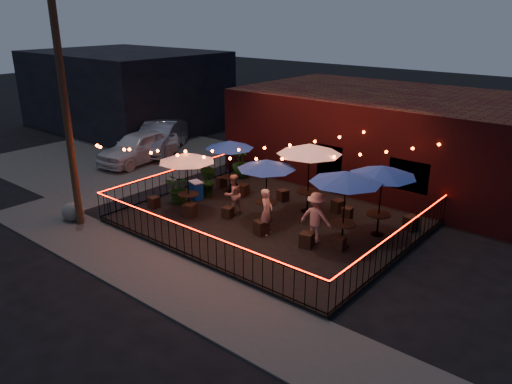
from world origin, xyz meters
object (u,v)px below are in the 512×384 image
(cafe_table_5, at_px, (383,172))
(boulder, at_px, (73,212))
(utility_pole, at_px, (67,118))
(cafe_table_0, at_px, (187,158))
(cafe_table_3, at_px, (309,150))
(cafe_table_4, at_px, (346,178))
(cooler, at_px, (196,190))
(cafe_table_2, at_px, (266,165))
(cafe_table_1, at_px, (229,145))

(cafe_table_5, distance_m, boulder, 11.45)
(utility_pole, distance_m, cafe_table_5, 10.96)
(cafe_table_0, distance_m, cafe_table_3, 4.60)
(boulder, bearing_deg, cafe_table_4, 25.82)
(cafe_table_4, xyz_separation_m, cooler, (-6.88, -0.06, -1.98))
(cafe_table_2, bearing_deg, cafe_table_3, 68.23)
(cooler, bearing_deg, boulder, -101.09)
(utility_pole, height_order, cafe_table_0, utility_pole)
(cafe_table_1, bearing_deg, cafe_table_4, -13.06)
(cafe_table_2, distance_m, cooler, 4.03)
(utility_pole, relative_size, cafe_table_0, 2.80)
(cafe_table_0, relative_size, cafe_table_4, 1.04)
(cafe_table_0, bearing_deg, cooler, 124.62)
(cafe_table_2, xyz_separation_m, cafe_table_4, (3.25, -0.03, 0.22))
(cafe_table_4, bearing_deg, cafe_table_0, -168.72)
(cafe_table_4, height_order, cooler, cafe_table_4)
(boulder, bearing_deg, cafe_table_5, 31.67)
(cafe_table_5, relative_size, cooler, 3.30)
(cafe_table_2, bearing_deg, cafe_table_0, -156.23)
(cafe_table_4, bearing_deg, cafe_table_5, 71.39)
(cafe_table_1, xyz_separation_m, cooler, (-0.49, -1.55, -1.68))
(cafe_table_1, xyz_separation_m, cafe_table_2, (3.14, -1.45, 0.08))
(utility_pole, xyz_separation_m, cafe_table_3, (5.98, 6.17, -1.37))
(utility_pole, xyz_separation_m, cafe_table_5, (9.07, 5.95, -1.55))
(cafe_table_3, bearing_deg, cafe_table_0, -139.93)
(cafe_table_0, relative_size, cafe_table_2, 1.09)
(cafe_table_5, bearing_deg, cafe_table_1, -179.66)
(cafe_table_2, xyz_separation_m, cooler, (-3.63, -0.10, -1.76))
(cafe_table_1, height_order, cafe_table_3, cafe_table_3)
(cafe_table_1, height_order, cafe_table_4, cafe_table_4)
(cafe_table_1, height_order, cooler, cafe_table_1)
(cooler, xyz_separation_m, boulder, (-2.19, -4.32, -0.18))
(cafe_table_2, distance_m, cafe_table_4, 3.26)
(cafe_table_2, distance_m, cafe_table_5, 4.05)
(cafe_table_1, distance_m, boulder, 6.72)
(cafe_table_4, distance_m, cafe_table_5, 1.61)
(cafe_table_0, bearing_deg, cafe_table_3, 40.07)
(cafe_table_3, relative_size, cafe_table_4, 1.03)
(cafe_table_3, distance_m, boulder, 9.22)
(cafe_table_3, bearing_deg, boulder, -136.67)
(cafe_table_2, bearing_deg, utility_pole, -139.92)
(cafe_table_0, xyz_separation_m, cafe_table_4, (6.09, 1.21, 0.20))
(cafe_table_3, xyz_separation_m, cafe_table_4, (2.57, -1.74, -0.11))
(cafe_table_1, distance_m, cafe_table_4, 6.57)
(cafe_table_3, relative_size, boulder, 3.11)
(cafe_table_0, height_order, boulder, cafe_table_0)
(cafe_table_1, xyz_separation_m, cafe_table_5, (6.90, 0.04, 0.23))
(boulder, bearing_deg, cafe_table_1, 65.47)
(utility_pole, xyz_separation_m, cafe_table_1, (2.16, 5.91, -1.78))
(cafe_table_0, distance_m, cafe_table_2, 3.09)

